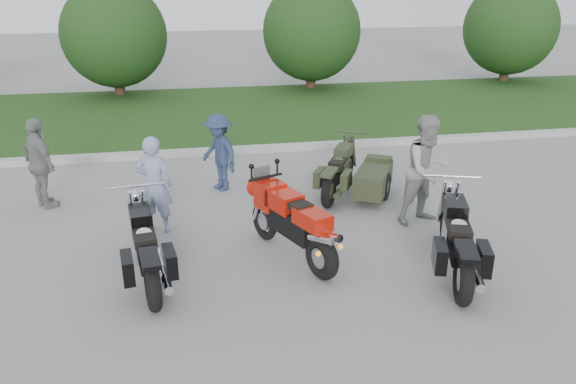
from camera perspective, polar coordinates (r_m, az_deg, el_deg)
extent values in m
plane|color=gray|center=(8.40, -3.83, -8.11)|extent=(80.00, 80.00, 0.00)
cube|color=#AAA8A0|center=(13.91, -6.92, 4.14)|extent=(60.00, 0.30, 0.15)
cube|color=#294F1B|center=(17.92, -7.91, 7.91)|extent=(60.00, 8.00, 0.14)
cylinder|color=#3F2B1C|center=(21.20, -16.79, 10.72)|extent=(0.36, 0.36, 1.20)
sphere|color=#1B3613|center=(20.99, -17.25, 15.01)|extent=(3.60, 3.60, 3.60)
cylinder|color=#3F2B1C|center=(21.63, 2.34, 11.77)|extent=(0.36, 0.36, 1.20)
sphere|color=#1B3613|center=(21.43, 2.40, 15.99)|extent=(3.60, 3.60, 3.60)
cylinder|color=#3F2B1C|center=(24.67, 21.16, 11.56)|extent=(0.36, 0.36, 1.20)
sphere|color=#1B3613|center=(24.50, 21.66, 15.24)|extent=(3.60, 3.60, 3.60)
torus|color=black|center=(8.08, 3.47, -6.64)|extent=(0.45, 0.70, 0.67)
torus|color=black|center=(9.26, -2.40, -2.94)|extent=(0.37, 0.65, 0.65)
cube|color=black|center=(8.50, 0.53, -3.19)|extent=(0.66, 1.02, 0.38)
cube|color=#B21407|center=(8.58, -0.40, -0.84)|extent=(0.57, 0.69, 0.28)
cube|color=#B21407|center=(8.04, 2.50, -2.76)|extent=(0.53, 0.68, 0.24)
cube|color=black|center=(8.26, 1.09, -1.40)|extent=(0.41, 0.46, 0.11)
cube|color=#B21407|center=(8.91, -1.81, -0.30)|extent=(0.51, 0.54, 0.43)
cylinder|color=silver|center=(7.85, 3.34, -4.78)|extent=(0.31, 0.51, 0.24)
cylinder|color=silver|center=(7.93, 4.22, -4.51)|extent=(0.31, 0.51, 0.24)
torus|color=black|center=(7.55, -13.59, -9.16)|extent=(0.28, 0.74, 0.72)
torus|color=black|center=(9.13, -14.82, -3.94)|extent=(0.23, 0.69, 0.68)
cube|color=black|center=(8.29, -14.33, -5.72)|extent=(0.42, 1.30, 0.15)
cube|color=silver|center=(8.25, -14.38, -5.19)|extent=(0.39, 0.52, 0.37)
cube|color=black|center=(8.42, -14.77, -2.45)|extent=(0.38, 0.62, 0.23)
cube|color=black|center=(8.02, -14.39, -4.44)|extent=(0.37, 0.57, 0.13)
cube|color=black|center=(7.37, -13.85, -6.59)|extent=(0.32, 0.61, 0.06)
cylinder|color=silver|center=(8.04, -12.60, -7.64)|extent=(0.28, 1.17, 0.11)
torus|color=black|center=(7.80, 17.41, -8.39)|extent=(0.42, 0.78, 0.76)
torus|color=black|center=(9.44, 15.81, -3.07)|extent=(0.36, 0.72, 0.71)
cube|color=black|center=(8.57, 16.60, -4.88)|extent=(0.66, 1.34, 0.16)
cube|color=silver|center=(8.53, 16.66, -4.34)|extent=(0.48, 0.58, 0.39)
cube|color=black|center=(8.71, 16.58, -1.55)|extent=(0.49, 0.68, 0.24)
cube|color=black|center=(8.30, 16.95, -3.58)|extent=(0.47, 0.63, 0.13)
cube|color=black|center=(7.62, 17.74, -5.76)|extent=(0.43, 0.66, 0.07)
cylinder|color=silver|center=(8.33, 18.21, -7.05)|extent=(0.50, 1.20, 0.11)
torus|color=black|center=(10.52, 4.16, 0.14)|extent=(0.48, 0.68, 0.68)
torus|color=black|center=(12.05, 6.15, 2.73)|extent=(0.42, 0.62, 0.64)
cube|color=black|center=(11.25, 5.24, 1.96)|extent=(0.78, 1.16, 0.14)
cube|color=#2F3720|center=(11.22, 5.25, 2.34)|extent=(0.48, 0.54, 0.35)
cube|color=#2F3720|center=(11.42, 5.65, 4.14)|extent=(0.52, 0.62, 0.22)
cube|color=black|center=(11.03, 5.10, 3.00)|extent=(0.49, 0.58, 0.12)
cube|color=#2F3720|center=(10.39, 4.22, 2.01)|extent=(0.46, 0.59, 0.06)
cylinder|color=#2F3720|center=(10.94, 5.70, 0.59)|extent=(0.63, 1.02, 0.10)
cube|color=#2F3720|center=(11.03, 8.67, 1.30)|extent=(1.12, 1.41, 0.45)
torus|color=black|center=(11.04, 9.92, 0.57)|extent=(0.38, 0.55, 0.56)
imported|color=#8493B4|center=(9.62, -13.41, 0.73)|extent=(0.71, 0.57, 1.68)
imported|color=#999B95|center=(9.99, 13.95, 2.21)|extent=(1.11, 0.97, 1.93)
imported|color=navy|center=(11.36, -7.02, 4.00)|extent=(1.02, 1.17, 1.57)
imported|color=gray|center=(11.32, -23.89, 2.66)|extent=(0.95, 1.06, 1.72)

